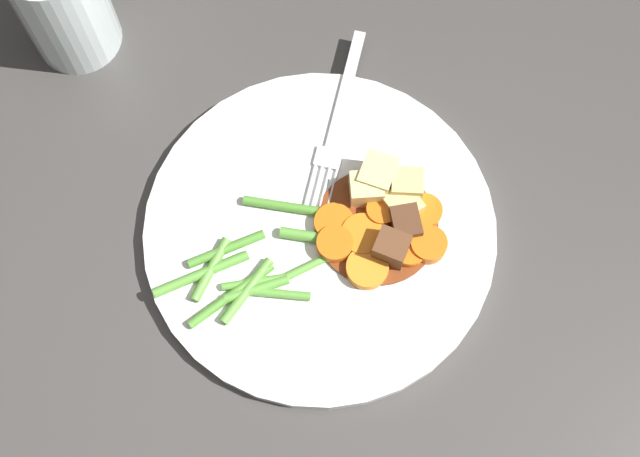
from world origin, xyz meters
The scene contains 30 objects.
ground_plane centered at (0.00, 0.00, 0.00)m, with size 3.00×3.00×0.00m, color #423F3D.
dinner_plate centered at (0.00, 0.00, 0.01)m, with size 0.29×0.29×0.01m, color white.
stew_sauce centered at (0.04, -0.01, 0.01)m, with size 0.10×0.10×0.00m, color brown.
carrot_slice_0 centered at (0.03, -0.02, 0.02)m, with size 0.03×0.03×0.01m, color orange.
carrot_slice_1 centered at (0.01, 0.00, 0.02)m, with size 0.03×0.03×0.01m, color orange.
carrot_slice_2 centered at (0.08, -0.04, 0.02)m, with size 0.03×0.03×0.01m, color orange.
carrot_slice_3 centered at (0.01, -0.02, 0.02)m, with size 0.03×0.03×0.01m, color orange.
carrot_slice_4 centered at (0.06, -0.04, 0.02)m, with size 0.03×0.03×0.01m, color orange.
carrot_slice_5 centered at (0.03, -0.04, 0.02)m, with size 0.03×0.03×0.01m, color orange.
carrot_slice_6 centered at (0.08, -0.01, 0.02)m, with size 0.03×0.03×0.01m, color orange.
carrot_slice_7 centered at (0.05, 0.00, 0.02)m, with size 0.03×0.03×0.01m, color orange.
potato_chunk_0 centered at (0.07, 0.00, 0.02)m, with size 0.03×0.02×0.02m, color #E5CC7A.
potato_chunk_1 centered at (0.05, 0.03, 0.03)m, with size 0.03×0.03×0.03m, color #EAD68C.
potato_chunk_2 centered at (0.04, 0.02, 0.03)m, with size 0.03×0.02×0.02m, color #EAD68C.
potato_chunk_3 centered at (0.08, 0.01, 0.03)m, with size 0.03×0.02×0.03m, color #E5CC7A.
meat_chunk_0 centered at (0.05, -0.03, 0.03)m, with size 0.03×0.02×0.03m, color brown.
meat_chunk_1 centered at (0.07, -0.02, 0.02)m, with size 0.02×0.03×0.02m, color #56331E.
green_bean_0 centered at (-0.01, -0.01, 0.02)m, with size 0.01×0.01×0.05m, color #66AD42.
green_bean_1 centered at (-0.08, 0.00, 0.02)m, with size 0.01×0.01×0.06m, color #599E38.
green_bean_2 centered at (-0.06, -0.03, 0.02)m, with size 0.01×0.01×0.05m, color #66AD42.
green_bean_3 centered at (-0.02, 0.02, 0.02)m, with size 0.01×0.01×0.07m, color #599E38.
green_bean_4 centered at (-0.02, -0.03, 0.02)m, with size 0.01×0.01×0.05m, color #66AD42.
green_bean_5 centered at (-0.10, -0.02, 0.02)m, with size 0.01×0.01×0.08m, color #66AD42.
green_bean_6 centered at (-0.07, -0.04, 0.02)m, with size 0.01×0.01×0.06m, color #66AD42.
green_bean_7 centered at (-0.09, -0.01, 0.02)m, with size 0.01×0.01×0.06m, color #66AD42.
green_bean_8 centered at (-0.08, -0.04, 0.02)m, with size 0.01×0.01×0.08m, color #599E38.
green_bean_9 centered at (-0.05, -0.04, 0.02)m, with size 0.01×0.01×0.05m, color #66AD42.
green_bean_10 centered at (-0.06, -0.04, 0.02)m, with size 0.01×0.01×0.05m, color #66AD42.
fork centered at (0.04, 0.08, 0.01)m, with size 0.09×0.16×0.00m.
water_glass centered at (-0.16, 0.23, 0.06)m, with size 0.08×0.08×0.11m, color silver.
Camera 1 is at (-0.06, -0.22, 0.65)m, focal length 47.25 mm.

